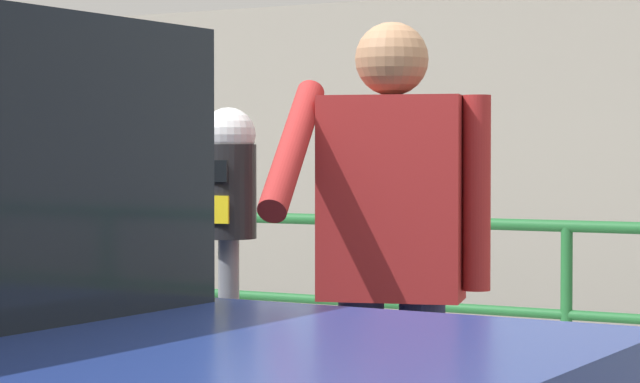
# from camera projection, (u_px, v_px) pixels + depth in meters

# --- Properties ---
(parking_meter) EXTENTS (0.18, 0.20, 1.50)m
(parking_meter) POSITION_uv_depth(u_px,v_px,m) (228.00, 227.00, 4.35)
(parking_meter) COLOR slate
(parking_meter) RESTS_ON sidewalk_curb
(pedestrian_at_meter) EXTENTS (0.63, 0.74, 1.78)m
(pedestrian_at_meter) POSITION_uv_depth(u_px,v_px,m) (391.00, 254.00, 4.26)
(pedestrian_at_meter) COLOR #1E233F
(pedestrian_at_meter) RESTS_ON sidewalk_curb
(background_railing) EXTENTS (24.06, 0.06, 1.02)m
(background_railing) POSITION_uv_depth(u_px,v_px,m) (567.00, 278.00, 6.63)
(background_railing) COLOR #1E602D
(background_railing) RESTS_ON sidewalk_curb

